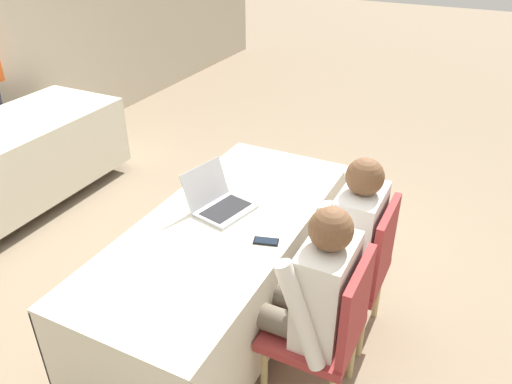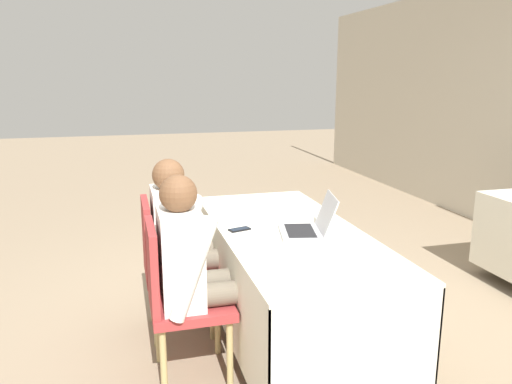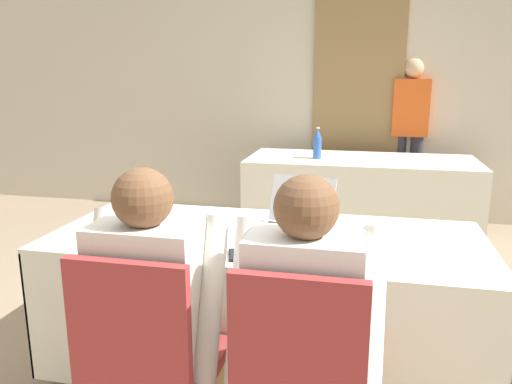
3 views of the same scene
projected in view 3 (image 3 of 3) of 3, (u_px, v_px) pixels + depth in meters
The scene contains 16 objects.
ground_plane at pixel (265, 375), 2.46m from camera, with size 24.00×24.00×0.00m, color gray.
wall_back at pixel (326, 84), 5.01m from camera, with size 12.00×0.06×2.70m.
curtain_panel at pixel (358, 86), 4.89m from camera, with size 0.87×0.04×2.65m.
conference_table_near at pixel (266, 269), 2.33m from camera, with size 1.97×0.84×0.72m.
conference_table_far at pixel (360, 177), 4.39m from camera, with size 1.97×0.84×0.72m.
laptop at pixel (294, 222), 2.33m from camera, with size 0.38×0.38×0.24m.
cell_phone at pixel (237, 255), 2.02m from camera, with size 0.10×0.15×0.01m.
paper_beside_laptop at pixel (348, 226), 2.41m from camera, with size 0.31×0.35×0.00m.
paper_centre_table at pixel (425, 239), 2.22m from camera, with size 0.27×0.34×0.00m.
paper_left_edge at pixel (182, 234), 2.30m from camera, with size 0.27×0.33×0.00m.
water_bottle at pixel (317, 144), 4.33m from camera, with size 0.07×0.07×0.27m.
chair_near_left at pixel (148, 359), 1.71m from camera, with size 0.44×0.44×0.89m.
chair_near_right at pixel (301, 379), 1.60m from camera, with size 0.44×0.44×0.89m.
person_checkered_shirt at pixel (158, 303), 1.77m from camera, with size 0.50×0.52×1.15m.
person_white_shirt at pixel (306, 319), 1.66m from camera, with size 0.50×0.52×1.15m.
person_red_shirt at pixel (409, 129), 4.90m from camera, with size 0.35×0.22×1.59m.
Camera 3 is at (0.43, -2.14, 1.44)m, focal length 35.00 mm.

